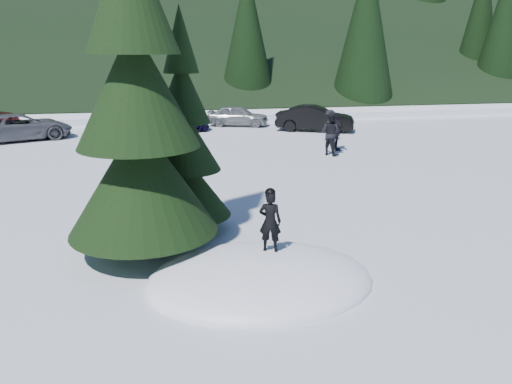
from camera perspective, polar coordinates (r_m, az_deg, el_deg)
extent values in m
plane|color=white|center=(9.94, 0.50, -10.12)|extent=(200.00, 200.00, 0.00)
ellipsoid|color=white|center=(9.94, 0.50, -10.12)|extent=(4.48, 3.52, 0.96)
cylinder|color=#311B10|center=(11.16, -12.60, -3.64)|extent=(0.38, 0.38, 1.40)
cone|color=black|center=(10.85, -12.95, 1.80)|extent=(3.20, 3.20, 2.46)
cone|color=black|center=(10.56, -13.58, 11.64)|extent=(2.54, 2.54, 2.46)
cylinder|color=#311B10|center=(12.56, -7.91, -2.14)|extent=(0.26, 0.26, 1.00)
cone|color=black|center=(12.37, -8.03, 0.76)|extent=(2.20, 2.20, 1.52)
cone|color=black|center=(12.12, -8.24, 6.01)|extent=(1.75, 1.75, 1.52)
cone|color=black|center=(11.98, -8.46, 11.44)|extent=(1.29, 1.29, 1.52)
cone|color=black|center=(11.95, -8.69, 16.94)|extent=(0.84, 0.84, 1.52)
imported|color=black|center=(9.89, 1.62, -3.38)|extent=(0.52, 0.44, 1.23)
imported|color=black|center=(21.65, 8.58, 6.60)|extent=(1.07, 1.13, 1.84)
imported|color=black|center=(22.69, 9.12, 6.81)|extent=(0.78, 1.08, 1.69)
imported|color=black|center=(25.09, 8.44, 7.53)|extent=(1.14, 0.94, 1.54)
imported|color=#56575E|center=(27.69, -25.24, 6.74)|extent=(5.25, 3.83, 1.33)
imported|color=black|center=(28.16, -10.62, 8.28)|extent=(5.36, 2.72, 1.49)
imported|color=gray|center=(29.91, -2.09, 8.71)|extent=(3.87, 2.56, 1.22)
imported|color=black|center=(28.17, 6.75, 8.36)|extent=(4.51, 3.15, 1.41)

